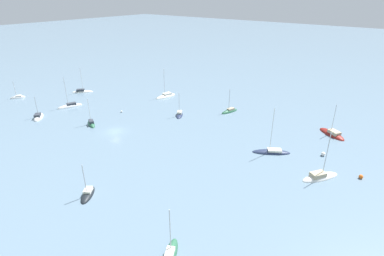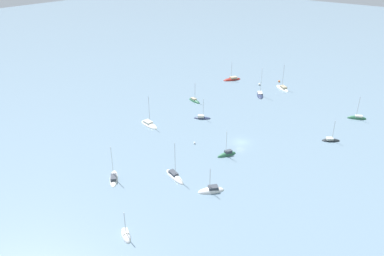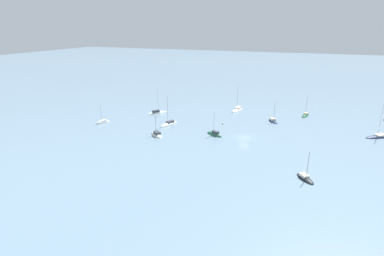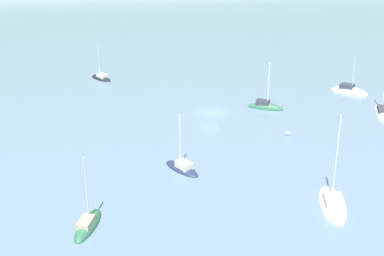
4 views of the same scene
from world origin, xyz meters
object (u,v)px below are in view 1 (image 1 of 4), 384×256
object	(u,v)px
sailboat_6	(18,98)
sailboat_10	(179,115)
sailboat_3	(332,134)
sailboat_9	(88,194)
sailboat_7	(70,106)
mooring_buoy_1	(121,111)
sailboat_1	(229,112)
mooring_buoy_2	(361,177)
sailboat_5	(271,152)
sailboat_8	(39,117)
sailboat_11	(170,255)
sailboat_0	(82,92)
sailboat_12	(320,177)
sailboat_4	(91,124)
sailboat_2	(166,96)
mooring_buoy_0	(323,154)

from	to	relation	value
sailboat_6	sailboat_10	xyz separation A→B (m)	(-52.87, -21.78, 0.07)
sailboat_3	sailboat_9	size ratio (longest dim) A/B	1.24
sailboat_7	mooring_buoy_1	bearing A→B (deg)	130.97
sailboat_1	mooring_buoy_2	size ratio (longest dim) A/B	9.94
sailboat_5	sailboat_8	distance (m)	64.76
sailboat_6	sailboat_3	bearing A→B (deg)	140.86
sailboat_11	mooring_buoy_2	xyz separation A→B (m)	(-16.62, -36.47, 0.31)
sailboat_6	sailboat_11	world-z (taller)	sailboat_11
sailboat_6	sailboat_0	bearing A→B (deg)	175.70
sailboat_6	sailboat_7	bearing A→B (deg)	135.68
sailboat_1	sailboat_10	bearing A→B (deg)	-26.51
sailboat_11	mooring_buoy_1	xyz separation A→B (m)	(46.74, -30.67, 0.19)
sailboat_6	sailboat_12	bearing A→B (deg)	128.08
sailboat_8	sailboat_9	world-z (taller)	sailboat_9
sailboat_4	sailboat_9	bearing A→B (deg)	169.45
sailboat_2	sailboat_10	distance (m)	17.57
sailboat_5	sailboat_1	bearing A→B (deg)	-70.87
sailboat_4	mooring_buoy_0	bearing A→B (deg)	-133.23
sailboat_12	sailboat_3	bearing A→B (deg)	41.65
mooring_buoy_0	mooring_buoy_2	world-z (taller)	mooring_buoy_0
sailboat_6	sailboat_4	bearing A→B (deg)	122.83
sailboat_5	sailboat_11	size ratio (longest dim) A/B	1.30
sailboat_2	sailboat_3	bearing A→B (deg)	104.87
sailboat_3	mooring_buoy_1	world-z (taller)	sailboat_3
sailboat_3	mooring_buoy_2	size ratio (longest dim) A/B	10.95
sailboat_3	sailboat_10	xyz separation A→B (m)	(38.55, 13.70, 0.03)
sailboat_6	mooring_buoy_0	size ratio (longest dim) A/B	7.60
sailboat_5	sailboat_6	xyz separation A→B (m)	(83.29, 17.56, -0.03)
sailboat_5	mooring_buoy_0	size ratio (longest dim) A/B	12.62
mooring_buoy_0	sailboat_6	bearing A→B (deg)	14.06
sailboat_9	mooring_buoy_1	world-z (taller)	sailboat_9
sailboat_4	mooring_buoy_1	bearing A→B (deg)	-61.93
sailboat_7	mooring_buoy_2	bearing A→B (deg)	117.43
sailboat_2	sailboat_7	distance (m)	30.70
sailboat_10	mooring_buoy_1	distance (m)	17.48
sailboat_4	sailboat_12	distance (m)	57.86
sailboat_8	mooring_buoy_0	distance (m)	75.65
sailboat_9	mooring_buoy_0	distance (m)	49.22
sailboat_1	mooring_buoy_0	bearing A→B (deg)	87.13
sailboat_3	sailboat_9	world-z (taller)	sailboat_3
sailboat_8	sailboat_6	bearing A→B (deg)	28.46
sailboat_2	mooring_buoy_0	distance (m)	55.06
sailboat_12	sailboat_9	bearing A→B (deg)	167.45
sailboat_8	mooring_buoy_2	bearing A→B (deg)	-124.33
sailboat_4	mooring_buoy_1	xyz separation A→B (m)	(0.46, -10.81, 0.16)
sailboat_9	sailboat_11	world-z (taller)	sailboat_11
sailboat_0	sailboat_8	world-z (taller)	sailboat_0
sailboat_0	sailboat_9	size ratio (longest dim) A/B	1.32
sailboat_11	mooring_buoy_0	xyz separation A→B (m)	(-8.26, -40.97, 0.36)
sailboat_2	mooring_buoy_0	size ratio (longest dim) A/B	11.84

